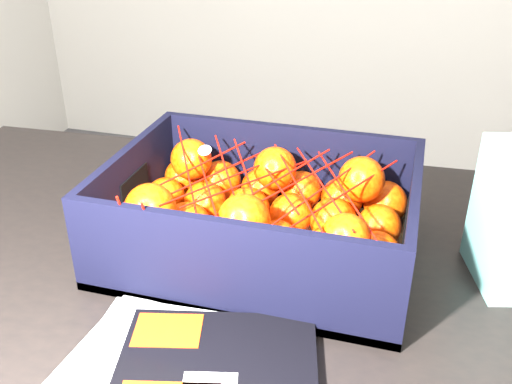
# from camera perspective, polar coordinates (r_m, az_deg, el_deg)

# --- Properties ---
(table) EXTENTS (1.24, 0.87, 0.75)m
(table) POSITION_cam_1_polar(r_m,az_deg,el_deg) (0.85, -3.35, -13.05)
(table) COLOR black
(table) RESTS_ON ground
(produce_crate) EXTENTS (0.41, 0.30, 0.13)m
(produce_crate) POSITION_cam_1_polar(r_m,az_deg,el_deg) (0.81, 0.60, -3.26)
(produce_crate) COLOR brown
(produce_crate) RESTS_ON table
(clementine_heap) EXTENTS (0.39, 0.29, 0.12)m
(clementine_heap) POSITION_cam_1_polar(r_m,az_deg,el_deg) (0.80, 0.42, -2.61)
(clementine_heap) COLOR #E63D04
(clementine_heap) RESTS_ON produce_crate
(mesh_net) EXTENTS (0.34, 0.27, 0.09)m
(mesh_net) POSITION_cam_1_polar(r_m,az_deg,el_deg) (0.77, -0.02, 0.83)
(mesh_net) COLOR #B80E06
(mesh_net) RESTS_ON clementine_heap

